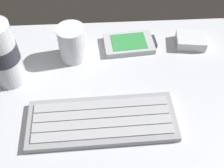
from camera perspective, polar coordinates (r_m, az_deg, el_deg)
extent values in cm
cube|color=silver|center=(60.72, 0.00, -2.39)|extent=(64.00, 48.00, 2.00)
cube|color=#93969B|center=(55.14, -2.04, -7.53)|extent=(29.28, 11.77, 1.40)
cube|color=#ADAFB5|center=(56.25, -2.27, -4.23)|extent=(26.72, 2.71, 0.30)
cube|color=#ADAFB5|center=(55.01, -2.14, -6.10)|extent=(26.72, 2.71, 0.30)
cube|color=#ADAFB5|center=(53.84, -2.00, -8.05)|extent=(26.72, 2.71, 0.30)
cube|color=#ADAFB5|center=(52.73, -1.85, -10.09)|extent=(26.72, 2.71, 0.30)
cube|color=#B7BABF|center=(69.50, 3.44, 8.22)|extent=(12.59, 8.56, 1.40)
cube|color=green|center=(69.00, 3.47, 8.68)|extent=(8.86, 6.60, 0.10)
cube|color=#333338|center=(70.82, 8.60, 8.63)|extent=(1.11, 3.85, 1.12)
cylinder|color=silver|center=(64.91, -8.16, 8.26)|extent=(6.40, 6.40, 8.50)
cylinder|color=orange|center=(65.57, -8.06, 7.63)|extent=(5.50, 5.50, 6.12)
cylinder|color=silver|center=(61.15, -21.50, 5.59)|extent=(6.60, 6.60, 15.00)
cylinder|color=#2D2D38|center=(60.67, -21.70, 6.09)|extent=(6.73, 6.73, 3.80)
cube|color=silver|center=(72.16, 15.81, 8.54)|extent=(7.67, 6.47, 2.40)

